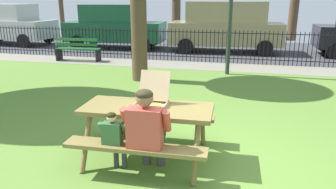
# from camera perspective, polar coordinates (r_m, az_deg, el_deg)

# --- Properties ---
(ground) EXTENTS (28.00, 11.51, 0.02)m
(ground) POSITION_cam_1_polar(r_m,az_deg,el_deg) (6.12, 8.12, -4.73)
(ground) COLOR olive
(cobblestone_walkway) EXTENTS (28.00, 1.40, 0.01)m
(cobblestone_walkway) POSITION_cam_1_polar(r_m,az_deg,el_deg) (10.97, 10.63, 4.77)
(cobblestone_walkway) COLOR gray
(street_asphalt) EXTENTS (28.00, 6.31, 0.01)m
(street_asphalt) POSITION_cam_1_polar(r_m,az_deg,el_deg) (14.77, 11.42, 7.73)
(street_asphalt) COLOR #424247
(picnic_table_foreground) EXTENTS (1.84, 1.53, 0.79)m
(picnic_table_foreground) POSITION_cam_1_polar(r_m,az_deg,el_deg) (4.51, -3.69, -4.26)
(picnic_table_foreground) COLOR olive
(picnic_table_foreground) RESTS_ON ground
(pizza_box_open) EXTENTS (0.44, 0.54, 0.45)m
(pizza_box_open) POSITION_cam_1_polar(r_m,az_deg,el_deg) (4.45, -2.94, -0.98)
(pizza_box_open) COLOR tan
(pizza_box_open) RESTS_ON picnic_table_foreground
(adult_at_table) EXTENTS (0.62, 0.60, 1.19)m
(adult_at_table) POSITION_cam_1_polar(r_m,az_deg,el_deg) (4.00, -3.73, -6.10)
(adult_at_table) COLOR #474747
(adult_at_table) RESTS_ON ground
(child_at_table) EXTENTS (0.36, 0.35, 0.87)m
(child_at_table) POSITION_cam_1_polar(r_m,az_deg,el_deg) (4.16, -9.46, -7.39)
(child_at_table) COLOR #3B3B3B
(child_at_table) RESTS_ON ground
(iron_fence_streetside) EXTENTS (19.53, 0.03, 1.15)m
(iron_fence_streetside) POSITION_cam_1_polar(r_m,az_deg,el_deg) (11.56, 10.97, 8.30)
(iron_fence_streetside) COLOR black
(iron_fence_streetside) RESTS_ON ground
(park_bench_left) EXTENTS (1.62, 0.56, 0.85)m
(park_bench_left) POSITION_cam_1_polar(r_m,az_deg,el_deg) (12.24, -15.65, 7.65)
(park_bench_left) COLOR #205E2E
(park_bench_left) RESTS_ON ground
(parked_car_far_left) EXTENTS (4.49, 2.11, 1.94)m
(parked_car_far_left) POSITION_cam_1_polar(r_m,az_deg,el_deg) (18.01, -26.38, 11.16)
(parked_car_far_left) COLOR #BEBDBE
(parked_car_far_left) RESTS_ON ground
(parked_car_left) EXTENTS (4.48, 2.08, 1.94)m
(parked_car_left) POSITION_cam_1_polar(r_m,az_deg,el_deg) (15.13, -9.40, 11.90)
(parked_car_left) COLOR #195033
(parked_car_left) RESTS_ON ground
(parked_car_center) EXTENTS (4.68, 2.12, 2.08)m
(parked_car_center) POSITION_cam_1_polar(r_m,az_deg,el_deg) (14.01, 10.17, 11.87)
(parked_car_center) COLOR #998C61
(parked_car_center) RESTS_ON ground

